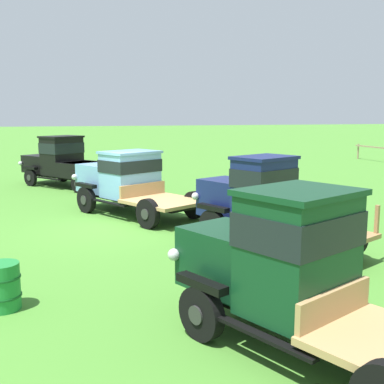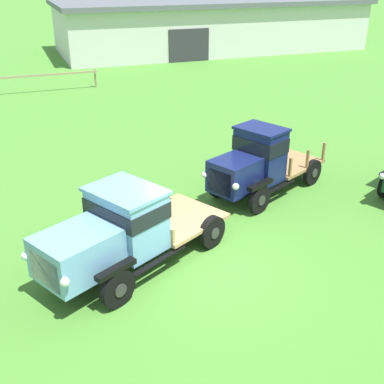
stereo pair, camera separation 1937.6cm
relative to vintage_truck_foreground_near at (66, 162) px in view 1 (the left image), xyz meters
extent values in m
plane|color=#47842D|center=(8.67, 1.04, -1.10)|extent=(240.00, 240.00, 0.00)
cylinder|color=#997F60|center=(-7.88, 21.09, -0.54)|extent=(0.12, 0.12, 1.11)
cylinder|color=black|center=(-0.62, -1.60, -0.71)|extent=(0.72, 0.59, 0.78)
cylinder|color=#2D2D2D|center=(-0.56, -1.67, -0.71)|extent=(0.24, 0.19, 0.27)
cylinder|color=black|center=(-1.71, -0.12, -0.71)|extent=(0.72, 0.59, 0.78)
cylinder|color=#2D2D2D|center=(-1.77, -0.05, -0.71)|extent=(0.24, 0.19, 0.27)
cylinder|color=black|center=(2.04, 0.37, -0.71)|extent=(0.72, 0.59, 0.78)
cylinder|color=#2D2D2D|center=(2.09, 0.29, -0.71)|extent=(0.24, 0.19, 0.27)
cylinder|color=black|center=(0.94, 1.84, -0.71)|extent=(0.72, 0.59, 0.78)
cylinder|color=#2D2D2D|center=(0.89, 1.92, -0.71)|extent=(0.24, 0.19, 0.27)
cube|color=black|center=(0.07, 0.05, -0.63)|extent=(4.49, 3.69, 0.12)
cube|color=black|center=(-1.37, -1.01, -0.16)|extent=(2.12, 2.04, 0.81)
cube|color=silver|center=(-2.02, -1.50, -0.20)|extent=(0.65, 0.85, 0.61)
sphere|color=silver|center=(-1.62, -2.06, -0.14)|extent=(0.20, 0.20, 0.20)
sphere|color=silver|center=(-2.44, -0.95, -0.14)|extent=(0.20, 0.20, 0.20)
cube|color=black|center=(-0.62, -1.60, -0.26)|extent=(0.84, 0.70, 0.12)
cube|color=black|center=(-1.71, -0.12, -0.26)|extent=(0.84, 0.70, 0.12)
cube|color=black|center=(-0.24, -0.18, 0.27)|extent=(1.87, 1.97, 1.68)
cube|color=black|center=(-0.24, -0.18, 0.65)|extent=(1.93, 2.03, 0.47)
cube|color=black|center=(-0.24, -0.18, 1.15)|extent=(2.00, 2.10, 0.08)
cube|color=black|center=(0.39, -0.83, -0.65)|extent=(1.35, 1.05, 0.05)
cube|color=black|center=(-0.68, 0.61, -0.65)|extent=(1.35, 1.05, 0.05)
cube|color=black|center=(1.20, 0.89, -0.25)|extent=(2.97, 2.81, 0.64)
cube|color=black|center=(1.20, 0.89, 0.04)|extent=(2.50, 2.38, 0.06)
cube|color=black|center=(2.04, 0.37, -0.26)|extent=(0.81, 0.67, 0.12)
cube|color=black|center=(0.94, 1.84, -0.26)|extent=(0.81, 0.67, 0.12)
cylinder|color=black|center=(6.26, 0.36, -0.66)|extent=(0.87, 0.59, 0.88)
cylinder|color=#2D2D2D|center=(6.31, 0.26, -0.66)|extent=(0.28, 0.17, 0.31)
cylinder|color=black|center=(5.37, 2.03, -0.66)|extent=(0.87, 0.59, 0.88)
cylinder|color=#2D2D2D|center=(5.32, 2.13, -0.66)|extent=(0.28, 0.17, 0.31)
cylinder|color=black|center=(9.09, 1.87, -0.66)|extent=(0.87, 0.59, 0.88)
cylinder|color=#2D2D2D|center=(9.14, 1.77, -0.66)|extent=(0.28, 0.17, 0.31)
cylinder|color=black|center=(8.20, 3.54, -0.66)|extent=(0.87, 0.59, 0.88)
cylinder|color=#2D2D2D|center=(8.15, 3.64, -0.66)|extent=(0.28, 0.17, 0.31)
cube|color=black|center=(7.08, 1.87, -0.58)|extent=(4.61, 3.11, 0.12)
cube|color=#70A3D1|center=(5.59, 1.08, -0.04)|extent=(2.13, 1.97, 0.96)
cube|color=silver|center=(4.86, 0.69, -0.09)|extent=(0.54, 0.95, 0.72)
sphere|color=silver|center=(5.19, 0.06, -0.02)|extent=(0.20, 0.20, 0.20)
sphere|color=silver|center=(4.52, 1.31, -0.02)|extent=(0.20, 0.20, 0.20)
cube|color=black|center=(6.26, 0.36, -0.17)|extent=(0.98, 0.65, 0.12)
cube|color=black|center=(5.37, 2.03, -0.17)|extent=(0.98, 0.65, 0.12)
cube|color=#70A3D1|center=(6.87, 1.76, 0.19)|extent=(1.84, 2.03, 1.42)
cube|color=black|center=(6.87, 1.76, 0.51)|extent=(1.90, 2.08, 0.40)
cube|color=#70A3D1|center=(6.87, 1.76, 0.94)|extent=(1.98, 2.15, 0.08)
cube|color=black|center=(7.41, 1.00, -0.60)|extent=(1.54, 0.91, 0.05)
cube|color=black|center=(6.54, 2.63, -0.60)|extent=(1.54, 0.91, 0.05)
cube|color=tan|center=(8.36, 2.55, -0.47)|extent=(2.83, 2.73, 0.10)
cube|color=tan|center=(7.43, 2.06, -0.24)|extent=(0.91, 1.62, 0.44)
cylinder|color=black|center=(11.14, 3.13, -0.66)|extent=(0.86, 0.51, 0.87)
cylinder|color=#2D2D2D|center=(11.19, 3.04, -0.66)|extent=(0.29, 0.16, 0.31)
cylinder|color=black|center=(10.48, 4.58, -0.66)|extent=(0.86, 0.51, 0.87)
cylinder|color=#2D2D2D|center=(10.44, 4.66, -0.66)|extent=(0.29, 0.16, 0.31)
cylinder|color=black|center=(13.78, 4.34, -0.66)|extent=(0.86, 0.51, 0.87)
cylinder|color=#2D2D2D|center=(13.82, 4.26, -0.66)|extent=(0.29, 0.16, 0.31)
cylinder|color=black|center=(13.11, 5.79, -0.66)|extent=(0.86, 0.51, 0.87)
cylinder|color=#2D2D2D|center=(13.07, 5.88, -0.66)|extent=(0.29, 0.16, 0.31)
cube|color=black|center=(12.07, 4.43, -0.58)|extent=(4.19, 2.56, 0.12)
cube|color=#141E51|center=(10.62, 3.77, -0.03)|extent=(1.74, 1.60, 0.97)
cube|color=silver|center=(10.01, 3.48, -0.08)|extent=(0.42, 0.82, 0.73)
sphere|color=silver|center=(10.25, 2.94, -0.01)|extent=(0.20, 0.20, 0.20)
sphere|color=silver|center=(9.75, 4.02, -0.01)|extent=(0.20, 0.20, 0.20)
cube|color=black|center=(11.14, 3.13, -0.17)|extent=(1.00, 0.60, 0.12)
cube|color=black|center=(10.48, 4.58, -0.17)|extent=(1.00, 0.60, 0.12)
cube|color=#141E51|center=(11.70, 4.26, 0.28)|extent=(1.48, 1.68, 1.60)
cube|color=black|center=(11.70, 4.26, 0.64)|extent=(1.52, 1.73, 0.45)
cube|color=#141E51|center=(11.70, 4.26, 1.12)|extent=(1.59, 1.78, 0.08)
cube|color=black|center=(12.11, 3.59, -0.60)|extent=(1.30, 0.70, 0.05)
cube|color=black|center=(11.46, 5.01, -0.60)|extent=(1.30, 0.70, 0.05)
cube|color=#9E7547|center=(13.14, 4.93, -0.47)|extent=(2.67, 2.37, 0.10)
cube|color=#9E7547|center=(12.56, 3.83, -0.11)|extent=(0.11, 0.11, 0.63)
cube|color=#9E7547|center=(11.92, 5.20, -0.11)|extent=(0.11, 0.11, 0.63)
cube|color=#9E7547|center=(13.46, 4.24, -0.11)|extent=(0.11, 0.11, 0.63)
cube|color=#9E7547|center=(12.83, 5.62, -0.11)|extent=(0.11, 0.11, 0.63)
cube|color=#9E7547|center=(14.36, 4.66, -0.11)|extent=(0.11, 0.11, 0.63)
cube|color=#9E7547|center=(13.73, 6.03, -0.11)|extent=(0.11, 0.11, 0.63)
cylinder|color=black|center=(16.11, 1.22, -0.69)|extent=(0.82, 0.51, 0.81)
cylinder|color=#2D2D2D|center=(16.15, 1.11, -0.69)|extent=(0.27, 0.14, 0.28)
cylinder|color=black|center=(15.45, 2.71, -0.69)|extent=(0.82, 0.51, 0.81)
cylinder|color=#2D2D2D|center=(15.40, 2.82, -0.69)|extent=(0.27, 0.14, 0.28)
cube|color=black|center=(16.97, 2.49, -0.61)|extent=(4.10, 2.47, 0.12)
cube|color=#0F381E|center=(15.58, 1.88, -0.08)|extent=(1.76, 1.62, 0.95)
cube|color=silver|center=(14.96, 1.61, -0.13)|extent=(0.42, 0.85, 0.71)
sphere|color=silver|center=(15.20, 1.04, -0.06)|extent=(0.20, 0.20, 0.20)
sphere|color=silver|center=(14.71, 2.16, -0.06)|extent=(0.20, 0.20, 0.20)
cube|color=black|center=(16.11, 1.22, -0.24)|extent=(0.93, 0.56, 0.12)
cube|color=black|center=(15.45, 2.71, -0.24)|extent=(0.93, 0.56, 0.12)
cube|color=#0F381E|center=(16.75, 2.39, 0.27)|extent=(1.62, 1.77, 1.65)
cube|color=black|center=(16.75, 2.39, 0.64)|extent=(1.67, 1.82, 0.46)
cube|color=#0F381E|center=(16.75, 2.39, 1.14)|extent=(1.75, 1.88, 0.08)
cube|color=black|center=(17.18, 1.71, -0.63)|extent=(1.51, 0.77, 0.05)
cube|color=black|center=(16.53, 3.17, -0.63)|extent=(1.51, 0.77, 0.05)
cube|color=tan|center=(17.30, 2.64, -0.27)|extent=(0.70, 1.45, 0.44)
cylinder|color=#1E7F33|center=(14.09, -1.65, -0.70)|extent=(0.59, 0.59, 0.80)
cylinder|color=#124C1E|center=(14.09, -1.65, -0.54)|extent=(0.62, 0.62, 0.03)
cylinder|color=#124C1E|center=(14.09, -1.65, -0.86)|extent=(0.62, 0.62, 0.03)
camera|label=1|loc=(22.41, -0.83, 2.17)|focal=45.00mm
camera|label=2|loc=(4.78, -8.09, 5.62)|focal=45.00mm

